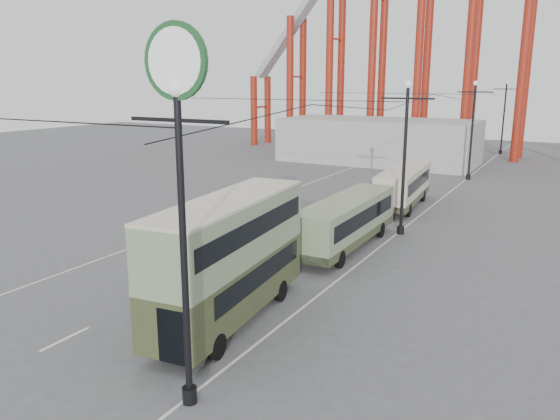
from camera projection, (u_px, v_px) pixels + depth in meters
The scene contains 11 objects.
ground at pixel (125, 324), 21.40m from camera, with size 160.00×160.00×0.00m, color #535356.
road_markings at pixel (318, 216), 38.56m from camera, with size 12.52×120.00×0.01m.
lamp_post_near at pixel (179, 137), 14.39m from camera, with size 3.20×0.44×10.80m.
lamp_post_mid at pixel (404, 159), 32.98m from camera, with size 3.20×0.44×9.32m.
lamp_post_far at pixel (472, 131), 51.69m from camera, with size 3.20×0.44×9.32m.
lamp_post_distant at pixel (504, 118), 70.40m from camera, with size 3.20×0.44×9.32m.
fairground_shed at pixel (378, 141), 63.63m from camera, with size 22.00×10.00×5.00m, color #9D9D98.
double_decker_bus at pixel (230, 254), 21.15m from camera, with size 3.27×9.43×4.96m.
single_decker_green at pixel (347, 220), 30.88m from camera, with size 2.39×10.12×2.86m.
single_decker_cream at pixel (403, 186), 41.02m from camera, with size 3.11×9.50×2.90m.
pedestrian at pixel (274, 236), 29.93m from camera, with size 0.73×0.48×2.00m, color black.
Camera 1 is at (14.96, -14.32, 9.30)m, focal length 35.00 mm.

